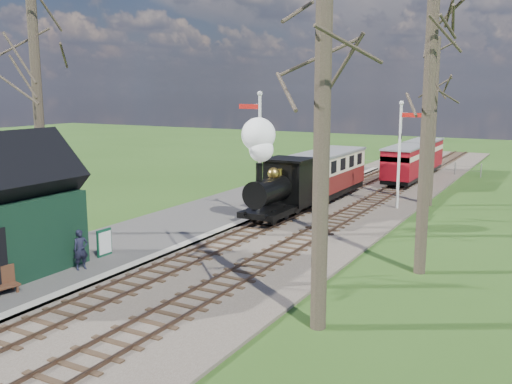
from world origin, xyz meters
TOP-DOWN VIEW (x-y plane):
  - distant_hills at (1.40, 64.38)m, footprint 114.40×48.00m
  - ballast_bed at (1.30, 22.00)m, footprint 8.00×60.00m
  - track_near at (0.00, 22.00)m, footprint 1.60×60.00m
  - track_far at (2.60, 22.00)m, footprint 1.60×60.00m
  - platform at (-3.50, 14.00)m, footprint 5.00×44.00m
  - coping_strip at (-1.20, 14.00)m, footprint 0.40×44.00m
  - semaphore_near at (-0.77, 16.00)m, footprint 1.22×0.24m
  - semaphore_far at (4.37, 22.00)m, footprint 1.22×0.24m
  - bare_trees at (1.33, 10.10)m, footprint 15.51×22.39m
  - fence_line at (0.30, 36.00)m, footprint 12.60×0.08m
  - locomotive at (-0.01, 16.32)m, footprint 1.95×4.55m
  - coach at (0.00, 22.39)m, footprint 2.28×7.80m
  - red_carriage_a at (2.60, 29.82)m, footprint 1.97×4.88m
  - red_carriage_b at (2.60, 35.32)m, footprint 1.97×4.88m
  - sign_board at (-2.80, 7.77)m, footprint 0.11×0.69m
  - person at (-2.34, 6.17)m, footprint 0.51×0.60m

SIDE VIEW (x-z plane):
  - distant_hills at x=1.40m, z-range -27.22..-5.20m
  - ballast_bed at x=1.30m, z-range 0.00..0.10m
  - track_near at x=0.00m, z-range 0.02..0.17m
  - track_far at x=2.60m, z-range 0.02..0.17m
  - platform at x=-3.50m, z-range 0.00..0.20m
  - coping_strip at x=-1.20m, z-range 0.00..0.21m
  - fence_line at x=0.30m, z-range 0.05..1.05m
  - sign_board at x=-2.80m, z-range 0.20..1.21m
  - person at x=-2.34m, z-range 0.20..1.60m
  - red_carriage_a at x=2.60m, z-range 0.40..2.48m
  - red_carriage_b at x=2.60m, z-range 0.40..2.48m
  - coach at x=0.00m, z-range 0.43..2.83m
  - locomotive at x=-0.01m, z-range -0.21..4.67m
  - semaphore_far at x=4.37m, z-range 0.49..6.21m
  - semaphore_near at x=-0.77m, z-range 0.51..6.73m
  - bare_trees at x=1.33m, z-range -0.79..11.21m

